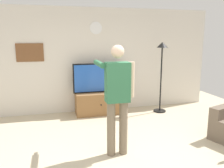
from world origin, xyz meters
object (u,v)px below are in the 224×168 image
wall_clock (96,28)px  framed_picture (30,53)px  floor_lamp (162,63)px  tv_stand (99,103)px  television (98,78)px  person_standing_nearer_lamp (117,94)px

wall_clock → framed_picture: 1.74m
wall_clock → floor_lamp: wall_clock is taller
tv_stand → wall_clock: (0.00, 0.29, 1.90)m
television → person_standing_nearer_lamp: person_standing_nearer_lamp is taller
television → person_standing_nearer_lamp: 2.25m
wall_clock → tv_stand: bearing=-90.0°
floor_lamp → framed_picture: bearing=170.4°
framed_picture → person_standing_nearer_lamp: bearing=-58.8°
floor_lamp → person_standing_nearer_lamp: 2.62m
person_standing_nearer_lamp → wall_clock: bearing=87.0°
television → wall_clock: 1.28m
wall_clock → television: bearing=-90.0°
tv_stand → television: (-0.00, 0.05, 0.65)m
tv_stand → floor_lamp: 1.93m
television → wall_clock: size_ratio=4.12×
tv_stand → person_standing_nearer_lamp: 2.33m
tv_stand → floor_lamp: floor_lamp is taller
tv_stand → floor_lamp: size_ratio=0.65×
television → framed_picture: framed_picture is taller
wall_clock → floor_lamp: (1.61, -0.54, -0.87)m
television → wall_clock: (0.00, 0.24, 1.25)m
television → floor_lamp: 1.68m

